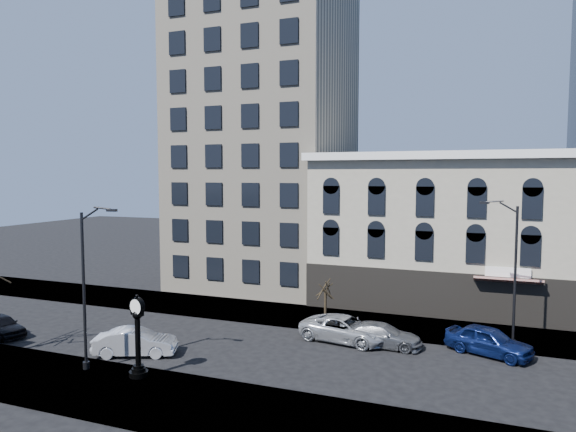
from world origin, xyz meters
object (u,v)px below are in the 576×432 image
at_px(street_lamp_near, 93,245).
at_px(car_near_a, 1,325).
at_px(street_clock, 138,339).
at_px(car_near_b, 135,342).

distance_m(street_lamp_near, car_near_a, 12.49).
xyz_separation_m(street_clock, car_near_b, (-2.37, 2.85, -1.31)).
height_order(street_clock, car_near_b, street_clock).
distance_m(street_lamp_near, car_near_b, 6.89).
bearing_deg(car_near_a, street_clock, -86.94).
bearing_deg(street_lamp_near, car_near_b, 79.93).
xyz_separation_m(car_near_a, car_near_b, (10.72, 0.18, 0.08)).
relative_size(street_lamp_near, car_near_b, 1.88).
height_order(street_clock, car_near_a, street_clock).
xyz_separation_m(street_lamp_near, car_near_b, (0.30, 2.97, -6.21)).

